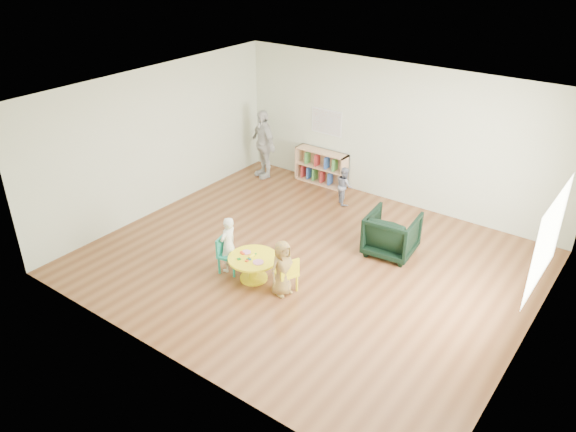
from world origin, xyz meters
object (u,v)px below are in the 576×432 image
object	(u,v)px
kid_chair_right	(287,273)
armchair	(392,234)
child_right	(282,268)
adult_caretaker	(263,144)
child_left	(228,244)
toddler	(344,186)
kid_chair_left	(227,253)
bookshelf	(322,167)
activity_table	(253,264)

from	to	relation	value
kid_chair_right	armchair	distance (m)	2.10
child_right	adult_caretaker	bearing A→B (deg)	56.17
child_left	toddler	world-z (taller)	child_left
kid_chair_left	child_left	xyz separation A→B (m)	(-0.00, 0.04, 0.15)
kid_chair_left	bookshelf	size ratio (longest dim) A/B	0.51
kid_chair_left	child_left	distance (m)	0.15
activity_table	kid_chair_left	bearing A→B (deg)	-172.83
kid_chair_right	toddler	size ratio (longest dim) A/B	0.76
kid_chair_left	child_right	world-z (taller)	child_right
kid_chair_left	bookshelf	distance (m)	3.90
kid_chair_right	bookshelf	xyz separation A→B (m)	(-1.82, 3.72, 0.05)
bookshelf	child_left	bearing A→B (deg)	-79.58
armchair	adult_caretaker	size ratio (longest dim) A/B	0.54
kid_chair_left	armchair	xyz separation A→B (m)	(1.89, 2.07, 0.05)
bookshelf	adult_caretaker	distance (m)	1.38
bookshelf	armchair	size ratio (longest dim) A/B	1.45
kid_chair_right	armchair	bearing A→B (deg)	3.17
armchair	adult_caretaker	bearing A→B (deg)	-24.89
child_right	adult_caretaker	world-z (taller)	adult_caretaker
kid_chair_right	adult_caretaker	distance (m)	4.49
child_left	armchair	bearing A→B (deg)	134.17
adult_caretaker	kid_chair_right	bearing A→B (deg)	-24.16
bookshelf	armchair	xyz separation A→B (m)	(2.59, -1.77, 0.01)
child_right	adult_caretaker	size ratio (longest dim) A/B	0.60
child_left	adult_caretaker	xyz separation A→B (m)	(-1.94, 3.35, 0.28)
child_right	kid_chair_left	bearing A→B (deg)	105.27
bookshelf	child_left	xyz separation A→B (m)	(0.70, -3.81, 0.11)
toddler	child_left	bearing A→B (deg)	128.40
kid_chair_right	child_left	xyz separation A→B (m)	(-1.12, -0.09, 0.16)
toddler	activity_table	bearing A→B (deg)	137.21
toddler	adult_caretaker	distance (m)	2.21
bookshelf	child_right	world-z (taller)	child_right
kid_chair_left	adult_caretaker	size ratio (longest dim) A/B	0.40
kid_chair_left	toddler	bearing A→B (deg)	161.39
activity_table	bookshelf	distance (m)	3.96
bookshelf	toddler	distance (m)	1.10
toddler	kid_chair_left	bearing A→B (deg)	128.45
armchair	child_left	size ratio (longest dim) A/B	0.87
kid_chair_left	bookshelf	xyz separation A→B (m)	(-0.70, 3.84, 0.04)
kid_chair_left	toddler	world-z (taller)	toddler
kid_chair_right	kid_chair_left	bearing A→B (deg)	121.11
child_left	child_right	xyz separation A→B (m)	(1.10, -0.01, -0.03)
bookshelf	child_left	world-z (taller)	child_left
armchair	child_right	distance (m)	2.20
kid_chair_right	activity_table	bearing A→B (deg)	120.41
toddler	adult_caretaker	xyz separation A→B (m)	(-2.17, 0.12, 0.37)
kid_chair_right	armchair	world-z (taller)	armchair
bookshelf	adult_caretaker	xyz separation A→B (m)	(-1.24, -0.46, 0.39)
bookshelf	child_right	xyz separation A→B (m)	(1.80, -3.82, 0.09)
kid_chair_right	toddler	xyz separation A→B (m)	(-0.89, 3.14, 0.07)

